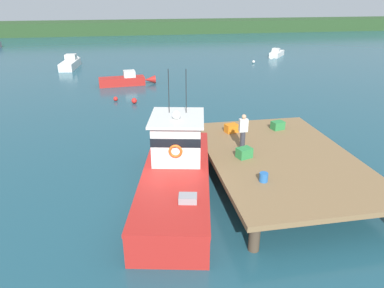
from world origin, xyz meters
name	(u,v)px	position (x,y,z in m)	size (l,w,h in m)	color
ground_plane	(170,190)	(0.00, 0.00, 0.00)	(200.00, 200.00, 0.00)	#1E4C5B
dock	(281,158)	(4.80, 0.00, 1.07)	(6.00, 9.00, 1.20)	#4C3D2D
main_fishing_boat	(177,168)	(0.31, -0.03, 1.01)	(4.10, 9.97, 4.80)	red
crate_single_by_cleat	(231,128)	(3.45, 3.00, 1.40)	(0.60, 0.44, 0.41)	orange
crate_single_far	(278,125)	(5.87, 2.97, 1.41)	(0.60, 0.44, 0.41)	#2D8442
crate_stack_mid_dock	(244,153)	(3.17, 0.10, 1.41)	(0.60, 0.44, 0.43)	#2D8442
bait_bucket	(264,177)	(3.24, -1.97, 1.37)	(0.32, 0.32, 0.34)	#2866B2
deckhand_by_the_boat	(243,131)	(3.33, 0.87, 2.06)	(0.36, 0.22, 1.63)	#383842
moored_boat_far_left	(126,80)	(-1.64, 18.62, 0.43)	(5.00, 1.61, 1.26)	red
moored_boat_near_channel	(71,63)	(-7.51, 27.67, 0.47)	(1.81, 5.48, 1.37)	white
moored_boat_mid_harbor	(276,54)	(17.36, 30.46, 0.37)	(3.27, 3.90, 1.08)	white
mooring_buoy_spare_mooring	(134,101)	(-1.09, 12.81, 0.20)	(0.41, 0.41, 0.41)	red
mooring_buoy_outer	(254,62)	(12.99, 26.62, 0.17)	(0.34, 0.34, 0.34)	silver
mooring_buoy_inshore	(116,99)	(-2.46, 13.71, 0.17)	(0.33, 0.33, 0.33)	red
far_shoreline	(133,27)	(0.00, 62.00, 1.20)	(120.00, 8.00, 2.40)	#284723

